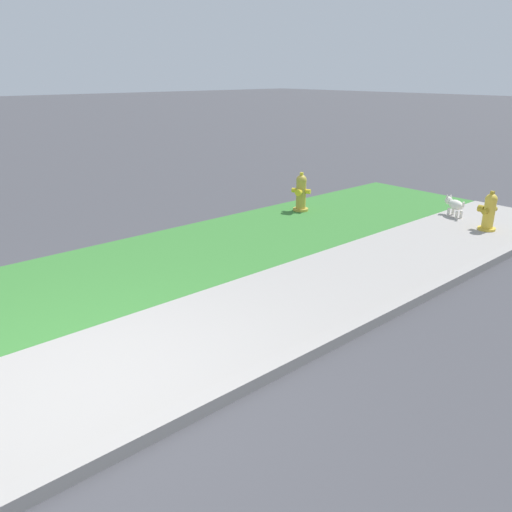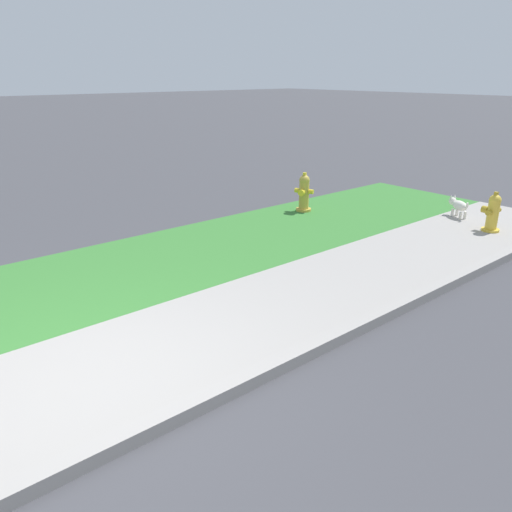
{
  "view_description": "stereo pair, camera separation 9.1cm",
  "coord_description": "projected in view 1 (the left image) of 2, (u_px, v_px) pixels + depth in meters",
  "views": [
    {
      "loc": [
        -1.22,
        -3.78,
        2.55
      ],
      "look_at": [
        2.61,
        0.61,
        0.4
      ],
      "focal_mm": 35.0,
      "sensor_mm": 36.0,
      "label": 1
    },
    {
      "loc": [
        -1.15,
        -3.84,
        2.55
      ],
      "look_at": [
        2.61,
        0.61,
        0.4
      ],
      "focal_mm": 35.0,
      "sensor_mm": 36.0,
      "label": 2
    }
  ],
  "objects": [
    {
      "name": "fire_hydrant_at_driveway",
      "position": [
        301.0,
        193.0,
        9.65
      ],
      "size": [
        0.35,
        0.37,
        0.75
      ],
      "rotation": [
        0.0,
        0.0,
        2.01
      ],
      "color": "gold",
      "rests_on": "ground"
    },
    {
      "name": "sidewalk_pavement",
      "position": [
        75.0,
        386.0,
        4.31
      ],
      "size": [
        18.0,
        1.83,
        0.01
      ],
      "primitive_type": "cube",
      "color": "#9E9993",
      "rests_on": "ground"
    },
    {
      "name": "street_curb",
      "position": [
        129.0,
        441.0,
        3.59
      ],
      "size": [
        18.0,
        0.16,
        0.12
      ],
      "primitive_type": "cube",
      "color": "#9E9993",
      "rests_on": "ground"
    },
    {
      "name": "ground_plane",
      "position": [
        75.0,
        386.0,
        4.31
      ],
      "size": [
        120.0,
        120.0,
        0.0
      ],
      "primitive_type": "plane",
      "color": "#424247"
    },
    {
      "name": "fire_hydrant_by_grass_verge",
      "position": [
        489.0,
        212.0,
        8.46
      ],
      "size": [
        0.37,
        0.34,
        0.69
      ],
      "rotation": [
        0.0,
        0.0,
        6.23
      ],
      "color": "gold",
      "rests_on": "ground"
    },
    {
      "name": "small_white_dog",
      "position": [
        454.0,
        205.0,
        9.31
      ],
      "size": [
        0.33,
        0.48,
        0.39
      ],
      "rotation": [
        0.0,
        0.0,
        1.12
      ],
      "color": "silver",
      "rests_on": "ground"
    },
    {
      "name": "grass_verge",
      "position": [
        1.0,
        303.0,
        5.85
      ],
      "size": [
        18.0,
        2.53,
        0.01
      ],
      "primitive_type": "cube",
      "color": "#387A33",
      "rests_on": "ground"
    }
  ]
}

